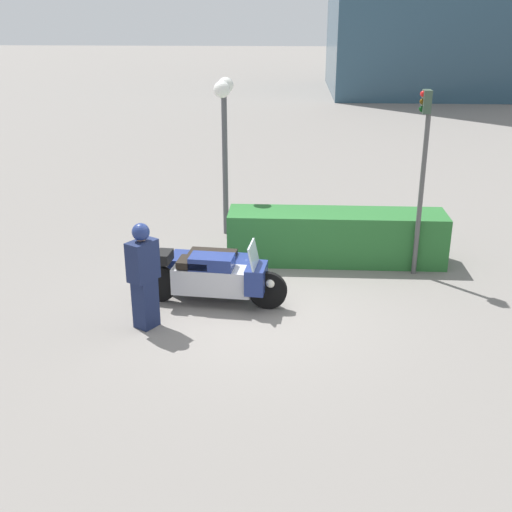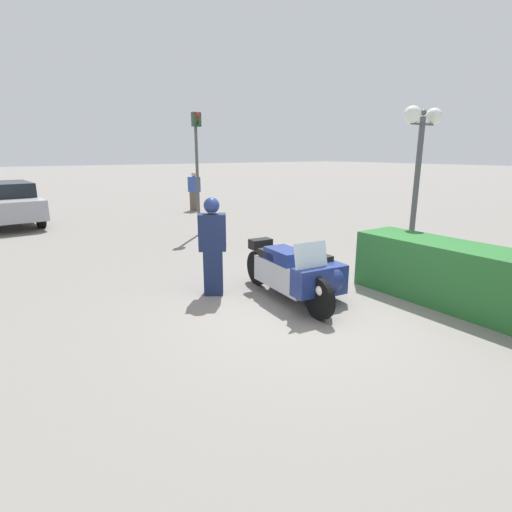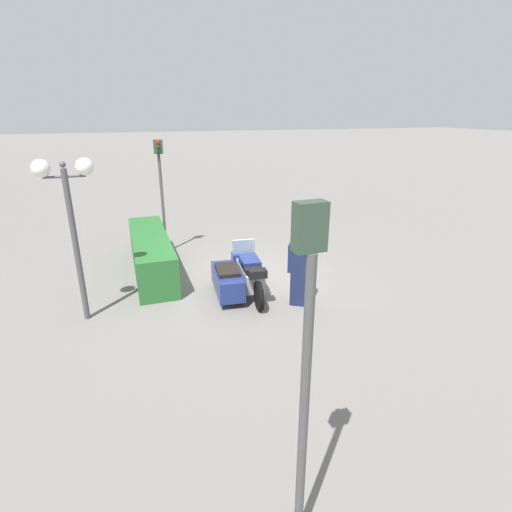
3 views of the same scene
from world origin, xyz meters
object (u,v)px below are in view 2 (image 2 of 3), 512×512
object	(u,v)px
traffic_light_far	(197,157)
parked_car_background	(4,202)
twin_lamp_post	(420,144)
pedestrian_bystander	(194,191)
officer_rider	(213,244)
police_motorcycle	(300,272)
hedge_bush_curbside	(482,282)

from	to	relation	value
traffic_light_far	parked_car_background	world-z (taller)	traffic_light_far
twin_lamp_post	pedestrian_bystander	distance (m)	10.93
parked_car_background	pedestrian_bystander	size ratio (longest dim) A/B	2.90
officer_rider	traffic_light_far	world-z (taller)	traffic_light_far
police_motorcycle	officer_rider	xyz separation A→B (m)	(-1.03, -1.15, 0.45)
twin_lamp_post	pedestrian_bystander	size ratio (longest dim) A/B	2.04
police_motorcycle	officer_rider	bearing A→B (deg)	-126.31
officer_rider	traffic_light_far	size ratio (longest dim) A/B	0.48
traffic_light_far	hedge_bush_curbside	bearing A→B (deg)	2.96
officer_rider	twin_lamp_post	distance (m)	5.01
police_motorcycle	traffic_light_far	bearing A→B (deg)	175.07
officer_rider	police_motorcycle	bearing A→B (deg)	79.96
police_motorcycle	parked_car_background	world-z (taller)	parked_car_background
officer_rider	pedestrian_bystander	distance (m)	10.94
hedge_bush_curbside	parked_car_background	bearing A→B (deg)	-158.04
pedestrian_bystander	twin_lamp_post	bearing A→B (deg)	-118.09
officer_rider	twin_lamp_post	xyz separation A→B (m)	(0.83, 4.62, 1.74)
parked_car_background	twin_lamp_post	bearing A→B (deg)	-151.67
officer_rider	traffic_light_far	distance (m)	5.66
traffic_light_far	parked_car_background	size ratio (longest dim) A/B	0.75
hedge_bush_curbside	twin_lamp_post	bearing A→B (deg)	145.99
traffic_light_far	pedestrian_bystander	distance (m)	5.68
parked_car_background	officer_rider	bearing A→B (deg)	-170.35
officer_rider	parked_car_background	world-z (taller)	officer_rider
pedestrian_bystander	officer_rider	bearing A→B (deg)	-143.06
traffic_light_far	pedestrian_bystander	size ratio (longest dim) A/B	2.16
hedge_bush_curbside	pedestrian_bystander	xyz separation A→B (m)	(-13.14, 1.55, 0.32)
officer_rider	traffic_light_far	bearing A→B (deg)	-172.62
officer_rider	hedge_bush_curbside	bearing A→B (deg)	75.24
police_motorcycle	parked_car_background	distance (m)	12.16
police_motorcycle	traffic_light_far	distance (m)	6.40
parked_car_background	pedestrian_bystander	xyz separation A→B (m)	(0.61, 7.10, 0.05)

